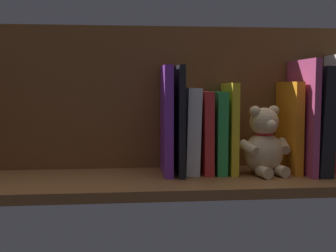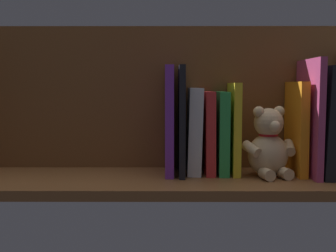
% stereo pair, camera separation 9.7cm
% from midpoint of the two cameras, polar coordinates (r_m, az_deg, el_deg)
% --- Properties ---
extents(ground_plane, '(1.10, 0.28, 0.02)m').
position_cam_midpoint_polar(ground_plane, '(0.99, -2.83, -7.37)').
color(ground_plane, brown).
extents(shelf_back_panel, '(1.10, 0.02, 0.36)m').
position_cam_midpoint_polar(shelf_back_panel, '(1.08, -3.17, 3.78)').
color(shelf_back_panel, brown).
rests_on(shelf_back_panel, ground_plane).
extents(book_0, '(0.03, 0.11, 0.17)m').
position_cam_midpoint_polar(book_0, '(1.11, 17.62, -1.25)').
color(book_0, red).
rests_on(book_0, ground_plane).
extents(book_1, '(0.04, 0.17, 0.25)m').
position_cam_midpoint_polar(book_1, '(1.07, 16.48, 0.74)').
color(book_1, black).
rests_on(book_1, ground_plane).
extents(book_2, '(0.01, 0.17, 0.27)m').
position_cam_midpoint_polar(book_2, '(1.06, 14.92, 1.21)').
color(book_2, '#B23F72').
rests_on(book_2, ground_plane).
extents(book_3, '(0.02, 0.14, 0.22)m').
position_cam_midpoint_polar(book_3, '(1.06, 13.32, -0.11)').
color(book_3, orange).
rests_on(book_3, ground_plane).
extents(teddy_bear, '(0.13, 0.12, 0.16)m').
position_cam_midpoint_polar(teddy_bear, '(1.02, 10.05, -2.41)').
color(teddy_bear, '#D1B284').
rests_on(teddy_bear, ground_plane).
extents(book_4, '(0.02, 0.13, 0.21)m').
position_cam_midpoint_polar(book_4, '(1.03, 5.53, -0.23)').
color(book_4, yellow).
rests_on(book_4, ground_plane).
extents(book_5, '(0.02, 0.12, 0.19)m').
position_cam_midpoint_polar(book_5, '(1.03, 3.96, -0.83)').
color(book_5, green).
rests_on(book_5, ground_plane).
extents(book_6, '(0.02, 0.12, 0.19)m').
position_cam_midpoint_polar(book_6, '(1.03, 2.26, -0.82)').
color(book_6, red).
rests_on(book_6, ground_plane).
extents(book_7, '(0.04, 0.12, 0.20)m').
position_cam_midpoint_polar(book_7, '(1.02, 0.33, -0.59)').
color(book_7, silver).
rests_on(book_7, ground_plane).
extents(book_8, '(0.01, 0.14, 0.25)m').
position_cam_midpoint_polar(book_8, '(1.00, -1.34, 0.77)').
color(book_8, black).
rests_on(book_8, ground_plane).
extents(book_9, '(0.02, 0.14, 0.25)m').
position_cam_midpoint_polar(book_9, '(1.01, -2.77, 0.78)').
color(book_9, purple).
rests_on(book_9, ground_plane).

